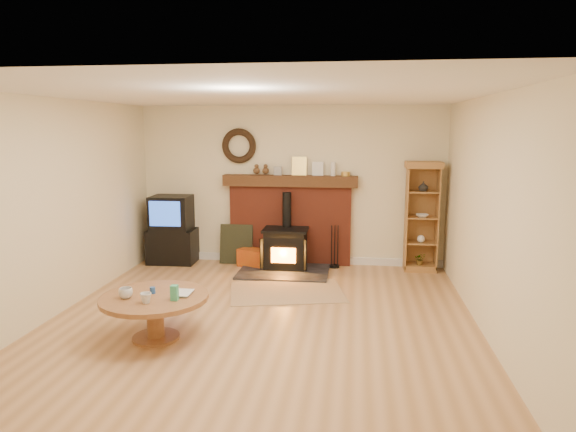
# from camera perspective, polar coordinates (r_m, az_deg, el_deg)

# --- Properties ---
(ground) EXTENTS (5.50, 5.50, 0.00)m
(ground) POSITION_cam_1_polar(r_m,az_deg,el_deg) (6.14, -3.07, -11.70)
(ground) COLOR #AC7947
(ground) RESTS_ON ground
(room_shell) EXTENTS (5.02, 5.52, 2.61)m
(room_shell) POSITION_cam_1_polar(r_m,az_deg,el_deg) (5.83, -3.22, 4.55)
(room_shell) COLOR beige
(room_shell) RESTS_ON ground
(chimney_breast) EXTENTS (2.20, 0.22, 1.78)m
(chimney_breast) POSITION_cam_1_polar(r_m,az_deg,el_deg) (8.47, 0.24, -0.02)
(chimney_breast) COLOR maroon
(chimney_breast) RESTS_ON ground
(wood_stove) EXTENTS (1.40, 1.00, 1.22)m
(wood_stove) POSITION_cam_1_polar(r_m,az_deg,el_deg) (8.18, -0.31, -3.83)
(wood_stove) COLOR black
(wood_stove) RESTS_ON ground
(area_rug) EXTENTS (1.74, 1.38, 0.01)m
(area_rug) POSITION_cam_1_polar(r_m,az_deg,el_deg) (7.17, -0.12, -8.42)
(area_rug) COLOR brown
(area_rug) RESTS_ON ground
(tv_unit) EXTENTS (0.79, 0.57, 1.13)m
(tv_unit) POSITION_cam_1_polar(r_m,az_deg,el_deg) (8.80, -12.76, -1.62)
(tv_unit) COLOR black
(tv_unit) RESTS_ON ground
(curio_cabinet) EXTENTS (0.56, 0.40, 1.73)m
(curio_cabinet) POSITION_cam_1_polar(r_m,az_deg,el_deg) (8.34, 14.60, -0.03)
(curio_cabinet) COLOR olive
(curio_cabinet) RESTS_ON ground
(firelog_box) EXTENTS (0.54, 0.45, 0.29)m
(firelog_box) POSITION_cam_1_polar(r_m,az_deg,el_deg) (8.44, -3.90, -4.65)
(firelog_box) COLOR #BF7519
(firelog_box) RESTS_ON ground
(leaning_painting) EXTENTS (0.55, 0.15, 0.65)m
(leaning_painting) POSITION_cam_1_polar(r_m,az_deg,el_deg) (8.61, -5.77, -3.12)
(leaning_painting) COLOR black
(leaning_painting) RESTS_ON ground
(fire_tools) EXTENTS (0.16, 0.16, 0.70)m
(fire_tools) POSITION_cam_1_polar(r_m,az_deg,el_deg) (8.38, 5.19, -4.84)
(fire_tools) COLOR black
(fire_tools) RESTS_ON ground
(coffee_table) EXTENTS (1.15, 1.15, 0.64)m
(coffee_table) POSITION_cam_1_polar(r_m,az_deg,el_deg) (5.73, -14.64, -9.43)
(coffee_table) COLOR brown
(coffee_table) RESTS_ON ground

